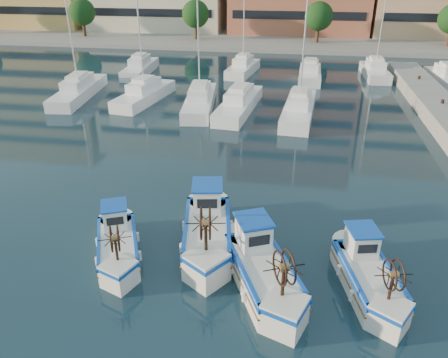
# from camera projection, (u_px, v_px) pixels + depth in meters

# --- Properties ---
(ground) EXTENTS (300.00, 300.00, 0.00)m
(ground) POSITION_uv_depth(u_px,v_px,m) (242.00, 276.00, 17.35)
(ground) COLOR #1A3644
(ground) RESTS_ON ground
(yacht_marina) EXTENTS (37.43, 23.19, 11.50)m
(yacht_marina) POSITION_uv_depth(u_px,v_px,m) (243.00, 86.00, 41.59)
(yacht_marina) COLOR white
(yacht_marina) RESTS_ON ground
(fishing_boat_a) EXTENTS (2.98, 4.11, 2.47)m
(fishing_boat_a) POSITION_uv_depth(u_px,v_px,m) (117.00, 242.00, 18.27)
(fishing_boat_a) COLOR white
(fishing_boat_a) RESTS_ON ground
(fishing_boat_b) EXTENTS (2.82, 5.05, 3.06)m
(fishing_boat_b) POSITION_uv_depth(u_px,v_px,m) (207.00, 228.00, 18.88)
(fishing_boat_b) COLOR white
(fishing_boat_b) RESTS_ON ground
(fishing_boat_c) EXTENTS (3.59, 4.86, 2.93)m
(fishing_boat_c) POSITION_uv_depth(u_px,v_px,m) (262.00, 268.00, 16.53)
(fishing_boat_c) COLOR white
(fishing_boat_c) RESTS_ON ground
(fishing_boat_d) EXTENTS (2.57, 4.28, 2.59)m
(fishing_boat_d) POSITION_uv_depth(u_px,v_px,m) (368.00, 273.00, 16.38)
(fishing_boat_d) COLOR white
(fishing_boat_d) RESTS_ON ground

